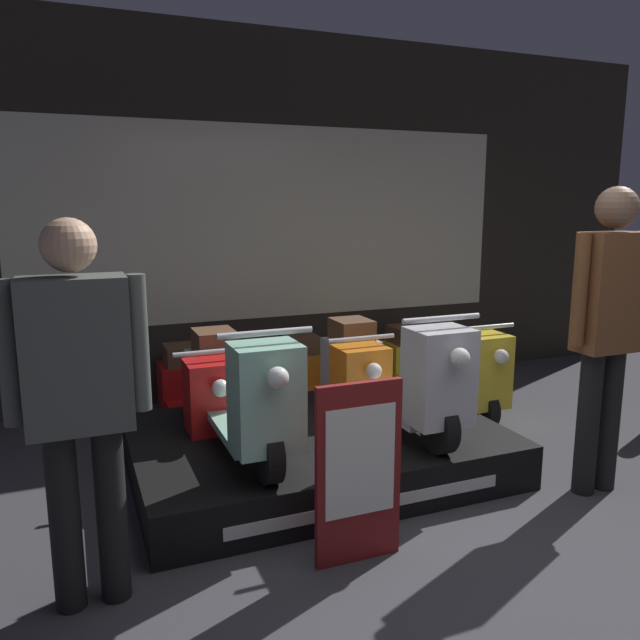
# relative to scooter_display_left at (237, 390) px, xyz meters

# --- Properties ---
(ground_plane) EXTENTS (30.00, 30.00, 0.00)m
(ground_plane) POSITION_rel_scooter_display_left_xyz_m (0.85, -1.36, -0.61)
(ground_plane) COLOR #38383D
(shop_wall_back) EXTENTS (8.12, 0.09, 3.20)m
(shop_wall_back) POSITION_rel_scooter_display_left_xyz_m (0.85, 1.84, 0.99)
(shop_wall_back) COLOR #28231E
(shop_wall_back) RESTS_ON ground_plane
(display_platform) EXTENTS (2.33, 1.59, 0.28)m
(display_platform) POSITION_rel_scooter_display_left_xyz_m (0.52, 0.00, -0.47)
(display_platform) COLOR black
(display_platform) RESTS_ON ground_plane
(scooter_display_left) EXTENTS (0.50, 1.65, 0.82)m
(scooter_display_left) POSITION_rel_scooter_display_left_xyz_m (0.00, 0.00, 0.00)
(scooter_display_left) COLOR black
(scooter_display_left) RESTS_ON display_platform
(scooter_display_right) EXTENTS (0.50, 1.65, 0.82)m
(scooter_display_right) POSITION_rel_scooter_display_left_xyz_m (1.05, 0.00, 0.00)
(scooter_display_right) COLOR black
(scooter_display_right) RESTS_ON display_platform
(scooter_backrow_0) EXTENTS (0.50, 1.65, 0.82)m
(scooter_backrow_0) POSITION_rel_scooter_display_left_xyz_m (-0.09, 0.84, -0.28)
(scooter_backrow_0) COLOR black
(scooter_backrow_0) RESTS_ON ground_plane
(scooter_backrow_1) EXTENTS (0.50, 1.65, 0.82)m
(scooter_backrow_1) POSITION_rel_scooter_display_left_xyz_m (0.96, 0.84, -0.28)
(scooter_backrow_1) COLOR black
(scooter_backrow_1) RESTS_ON ground_plane
(scooter_backrow_2) EXTENTS (0.50, 1.65, 0.82)m
(scooter_backrow_2) POSITION_rel_scooter_display_left_xyz_m (2.00, 0.84, -0.28)
(scooter_backrow_2) COLOR black
(scooter_backrow_2) RESTS_ON ground_plane
(person_left_browsing) EXTENTS (0.58, 0.23, 1.68)m
(person_left_browsing) POSITION_rel_scooter_display_left_xyz_m (-0.90, -0.90, 0.38)
(person_left_browsing) COLOR black
(person_left_browsing) RESTS_ON ground_plane
(person_right_browsing) EXTENTS (0.53, 0.24, 1.83)m
(person_right_browsing) POSITION_rel_scooter_display_left_xyz_m (1.99, -0.90, 0.45)
(person_right_browsing) COLOR black
(person_right_browsing) RESTS_ON ground_plane
(price_sign_board) EXTENTS (0.44, 0.04, 0.91)m
(price_sign_board) POSITION_rel_scooter_display_left_xyz_m (0.32, -1.05, -0.15)
(price_sign_board) COLOR maroon
(price_sign_board) RESTS_ON ground_plane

